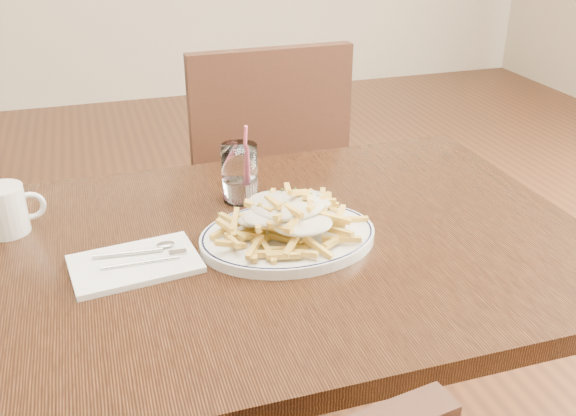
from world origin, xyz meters
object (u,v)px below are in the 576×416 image
object	(u,v)px
fries_plate	(288,237)
water_glass	(240,176)
chair_far	(262,180)
loaded_fries	(288,212)
coffee_mug	(5,210)
table	(268,277)

from	to	relation	value
fries_plate	water_glass	xyz separation A→B (m)	(-0.04, 0.20, 0.04)
chair_far	loaded_fries	xyz separation A→B (m)	(-0.15, -0.72, 0.27)
fries_plate	coffee_mug	bearing A→B (deg)	158.01
table	water_glass	bearing A→B (deg)	91.70
loaded_fries	water_glass	xyz separation A→B (m)	(-0.04, 0.20, -0.01)
loaded_fries	coffee_mug	size ratio (longest dim) A/B	2.21
table	loaded_fries	xyz separation A→B (m)	(0.03, -0.02, 0.14)
chair_far	fries_plate	distance (m)	0.77
table	fries_plate	distance (m)	0.10
fries_plate	water_glass	distance (m)	0.21
coffee_mug	chair_far	bearing A→B (deg)	39.80
chair_far	fries_plate	size ratio (longest dim) A/B	2.94
fries_plate	loaded_fries	size ratio (longest dim) A/B	1.27
chair_far	coffee_mug	xyz separation A→B (m)	(-0.63, -0.53, 0.25)
loaded_fries	fries_plate	bearing A→B (deg)	90.00
loaded_fries	coffee_mug	xyz separation A→B (m)	(-0.49, 0.20, -0.02)
chair_far	coffee_mug	distance (m)	0.86
loaded_fries	chair_far	bearing A→B (deg)	78.62
table	loaded_fries	bearing A→B (deg)	-25.76
chair_far	water_glass	size ratio (longest dim) A/B	5.93
loaded_fries	coffee_mug	distance (m)	0.53
loaded_fries	water_glass	size ratio (longest dim) A/B	1.59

